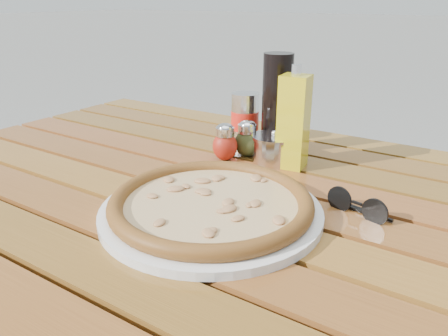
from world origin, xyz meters
The scene contains 10 objects.
table centered at (0.00, 0.00, 0.67)m, with size 1.40×0.90×0.75m.
plate centered at (0.06, -0.10, 0.76)m, with size 0.36×0.36×0.01m, color silver.
pizza centered at (0.06, -0.10, 0.77)m, with size 0.40×0.40×0.03m.
pepper_shaker centered at (-0.07, 0.13, 0.79)m, with size 0.06×0.06×0.08m.
oregano_shaker centered at (-0.04, 0.17, 0.79)m, with size 0.06×0.06×0.08m.
dark_bottle centered at (0.00, 0.24, 0.86)m, with size 0.07×0.07×0.22m, color black.
soda_can centered at (-0.10, 0.26, 0.81)m, with size 0.09×0.09×0.12m.
olive_oil_cruet centered at (0.07, 0.17, 0.85)m, with size 0.06×0.06×0.21m.
parmesan_tin centered at (0.03, 0.17, 0.78)m, with size 0.11×0.11×0.07m.
sunglasses centered at (0.25, 0.03, 0.77)m, with size 0.11×0.04×0.04m.
Camera 1 is at (0.42, -0.62, 1.08)m, focal length 35.00 mm.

